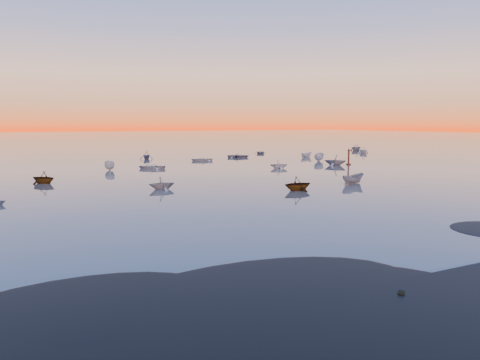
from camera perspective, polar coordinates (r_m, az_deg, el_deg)
ground at (r=121.78m, az=-15.25°, el=3.20°), size 600.00×600.00×0.00m
moored_fleet at (r=76.65m, az=-7.68°, el=1.28°), size 124.00×58.00×1.20m
boat_near_center at (r=60.00m, az=13.59°, el=-0.44°), size 2.13×3.85×1.26m
boat_near_right at (r=85.16m, az=11.51°, el=1.77°), size 4.16×3.98×1.39m
channel_marker at (r=86.96m, az=13.10°, el=2.63°), size 0.86×0.86×3.05m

